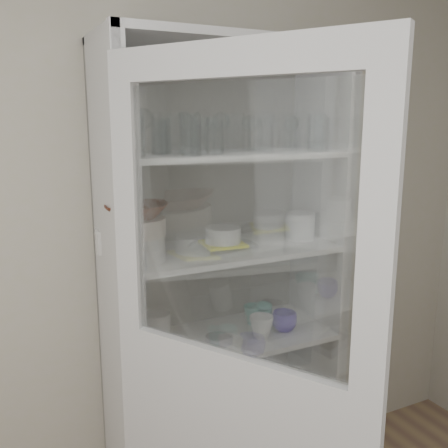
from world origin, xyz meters
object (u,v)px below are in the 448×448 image
cupboard_door (233,422)px  mug_blue (284,321)px  cream_dish (175,426)px  pantry_cabinet (218,313)px  measuring_cups (217,340)px  goblet_3 (291,131)px  goblet_2 (250,131)px  mug_white (261,327)px  grey_bowl_stack (300,226)px  terracotta_bowl (137,211)px  cream_bowl (137,227)px  white_ramekin (223,235)px  glass_platter (223,247)px  plate_stack_front (138,248)px  tin_box (279,396)px  teal_jar (263,315)px  plate_stack_back (121,240)px  white_canister (157,328)px  goblet_0 (144,128)px  goblet_1 (221,130)px  yellow_trivet (223,244)px  mug_teal (254,314)px

cupboard_door → mug_blue: size_ratio=17.88×
cupboard_door → cream_dish: size_ratio=8.47×
pantry_cabinet → measuring_cups: bearing=-116.7°
cupboard_door → goblet_3: 1.30m
goblet_2 → goblet_3: (0.23, 0.02, -0.00)m
mug_blue → mug_white: 0.13m
grey_bowl_stack → terracotta_bowl: bearing=-178.3°
mug_white → cream_bowl: bearing=175.7°
white_ramekin → glass_platter: bearing=0.0°
goblet_2 → measuring_cups: (-0.23, -0.15, -0.86)m
plate_stack_front → terracotta_bowl: terracotta_bowl is taller
terracotta_bowl → cream_dish: terracotta_bowl is taller
mug_blue → tin_box: 0.42m
mug_blue → cream_dish: mug_blue is taller
cupboard_door → goblet_3: size_ratio=12.72×
mug_white → teal_jar: bearing=56.9°
plate_stack_back → white_canister: 0.41m
pantry_cabinet → goblet_0: 0.87m
mug_white → white_canister: size_ratio=0.79×
goblet_1 → yellow_trivet: (-0.06, -0.15, -0.46)m
mug_blue → mug_white: (-0.13, -0.02, 0.00)m
white_ramekin → tin_box: 0.89m
goblet_2 → glass_platter: size_ratio=0.55×
glass_platter → cream_bowl: bearing=-177.9°
measuring_cups → white_canister: white_canister is taller
plate_stack_back → measuring_cups: bearing=-29.6°
mug_teal → grey_bowl_stack: bearing=2.6°
cream_bowl → cream_dish: 0.91m
goblet_3 → goblet_2: bearing=-173.8°
goblet_2 → mug_white: (-0.03, -0.17, -0.83)m
goblet_2 → tin_box: size_ratio=0.83×
goblet_2 → mug_white: goblet_2 is taller
goblet_0 → measuring_cups: goblet_0 is taller
pantry_cabinet → yellow_trivet: (-0.02, -0.09, 0.34)m
plate_stack_front → teal_jar: (0.59, 0.06, -0.40)m
plate_stack_back → mug_blue: 0.81m
goblet_1 → grey_bowl_stack: (0.33, -0.14, -0.43)m
mug_blue → cupboard_door: bearing=-156.9°
goblet_2 → plate_stack_back: (-0.57, 0.04, -0.43)m
goblet_0 → white_ramekin: size_ratio=1.28×
goblet_0 → mug_blue: size_ratio=1.70×
cupboard_door → terracotta_bowl: size_ratio=8.50×
goblet_1 → measuring_cups: goblet_1 is taller
pantry_cabinet → goblet_1: (0.04, 0.06, 0.81)m
cupboard_door → white_canister: size_ratio=15.06×
pantry_cabinet → goblet_1: size_ratio=12.10×
plate_stack_front → cream_bowl: size_ratio=0.97×
pantry_cabinet → grey_bowl_stack: 0.54m
pantry_cabinet → mug_blue: pantry_cabinet is taller
goblet_2 → grey_bowl_stack: 0.48m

